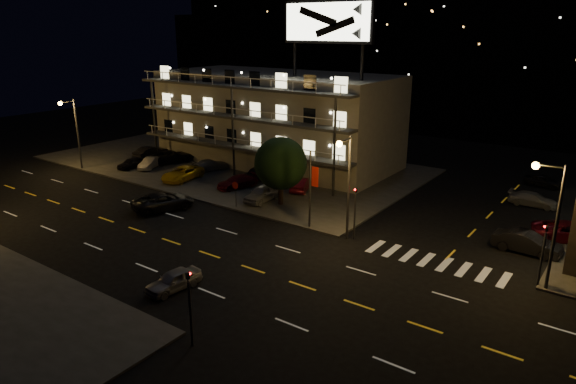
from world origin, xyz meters
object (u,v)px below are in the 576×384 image
Objects in this scene: tree at (280,165)px; lot_car_2 at (182,174)px; side_car_0 at (527,243)px; road_car_west at (163,202)px; lot_car_7 at (210,165)px; road_car_east at (174,280)px; lot_car_4 at (262,193)px.

tree is 1.23× the size of lot_car_2.
tree is 1.32× the size of side_car_0.
tree is 10.86m from road_car_west.
lot_car_7 reaches higher than road_car_east.
side_car_0 is 0.86× the size of road_car_west.
side_car_0 reaches higher than lot_car_7.
side_car_0 is (22.38, 2.32, -0.10)m from lot_car_4.
tree reaches higher than road_car_east.
tree is 3.52m from lot_car_4.
tree is 1.70× the size of road_car_east.
lot_car_7 is 33.89m from side_car_0.
road_car_west is at bearing -138.11° from tree.
lot_car_7 is 27.39m from road_car_east.
lot_car_7 is 0.90× the size of side_car_0.
side_car_0 is (33.78, -2.72, 0.01)m from lot_car_7.
side_car_0 is 1.28× the size of road_car_east.
lot_car_4 is at bearing 98.27° from side_car_0.
lot_car_2 is at bearing 95.49° from side_car_0.
road_car_east is (5.91, -16.19, -0.25)m from lot_car_4.
side_car_0 reaches higher than road_car_west.
lot_car_4 is at bearing -171.07° from tree.
lot_car_4 reaches higher than road_car_east.
lot_car_2 is 1.19× the size of lot_car_4.
lot_car_7 is at bearing -43.74° from road_car_west.
lot_car_7 is (-13.30, 4.73, -3.06)m from tree.
road_car_east is 15.14m from road_car_west.
lot_car_4 is 22.49m from side_car_0.
tree reaches higher than road_car_west.
side_car_0 is at bearing -165.07° from lot_car_7.
lot_car_4 is at bearing 116.87° from road_car_east.
tree is 14.45m from lot_car_7.
lot_car_2 is 33.47m from side_car_0.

